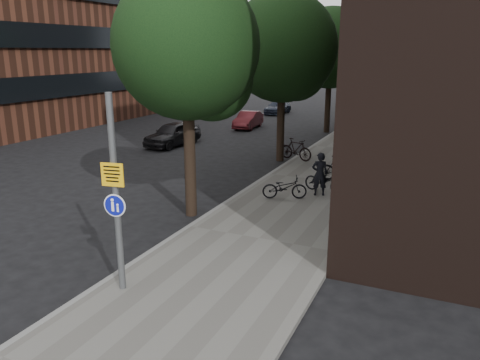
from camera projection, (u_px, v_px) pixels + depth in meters
The scene contains 15 objects.
ground at pixel (191, 295), 10.24m from camera, with size 120.00×120.00×0.00m, color black.
sidewalk at pixel (321, 181), 18.90m from camera, with size 4.50×60.00×0.12m, color #605E59.
curb_edge at pixel (269, 175), 19.79m from camera, with size 0.15×60.00×0.13m, color slate.
street_tree_near at pixel (191, 52), 13.95m from camera, with size 4.40×4.40×7.50m.
street_tree_mid at pixel (285, 51), 21.40m from camera, with size 5.00×5.00×7.80m.
street_tree_far at pixel (332, 51), 29.30m from camera, with size 5.00×5.00×7.80m.
signpost at pixel (116, 195), 9.73m from camera, with size 0.49×0.14×4.26m.
pedestrian at pixel (320, 174), 16.70m from camera, with size 0.57×0.38×1.57m, color black.
parked_bike_facade_near at pixel (324, 181), 17.13m from camera, with size 0.56×1.62×0.85m, color black.
parked_bike_facade_far at pixel (340, 168), 18.58m from camera, with size 0.49×1.72×1.03m, color black.
parked_bike_curb_near at pixel (285, 187), 16.41m from camera, with size 0.54×1.56×0.82m, color black.
parked_bike_curb_far at pixel (296, 149), 22.17m from camera, with size 0.49×1.72×1.03m, color black.
parked_car_near at pixel (173, 134), 26.10m from camera, with size 1.55×3.86×1.32m, color black.
parked_car_mid at pixel (248, 120), 32.01m from camera, with size 1.19×3.42×1.13m, color #57191E.
parked_car_far at pixel (278, 107), 39.30m from camera, with size 1.48×3.64×1.06m, color #1D2434.
Camera 1 is at (4.78, -7.92, 5.18)m, focal length 35.00 mm.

